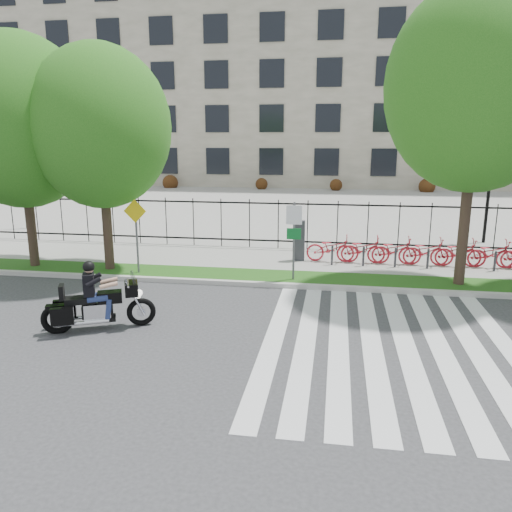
# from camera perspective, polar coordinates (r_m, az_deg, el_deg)

# --- Properties ---
(ground) EXTENTS (120.00, 120.00, 0.00)m
(ground) POSITION_cam_1_polar(r_m,az_deg,el_deg) (12.33, -8.23, -8.67)
(ground) COLOR #323234
(ground) RESTS_ON ground
(curb) EXTENTS (60.00, 0.20, 0.15)m
(curb) POSITION_cam_1_polar(r_m,az_deg,el_deg) (16.05, -3.90, -3.05)
(curb) COLOR #B6B3AC
(curb) RESTS_ON ground
(grass_verge) EXTENTS (60.00, 1.50, 0.15)m
(grass_verge) POSITION_cam_1_polar(r_m,az_deg,el_deg) (16.84, -3.24, -2.25)
(grass_verge) COLOR #204A12
(grass_verge) RESTS_ON ground
(sidewalk) EXTENTS (60.00, 3.50, 0.15)m
(sidewalk) POSITION_cam_1_polar(r_m,az_deg,el_deg) (19.21, -1.65, -0.27)
(sidewalk) COLOR gray
(sidewalk) RESTS_ON ground
(plaza) EXTENTS (80.00, 34.00, 0.10)m
(plaza) POSITION_cam_1_polar(r_m,az_deg,el_deg) (36.35, 3.59, 6.13)
(plaza) COLOR gray
(plaza) RESTS_ON ground
(crosswalk_stripes) EXTENTS (5.70, 8.00, 0.01)m
(crosswalk_stripes) POSITION_cam_1_polar(r_m,az_deg,el_deg) (11.88, 14.93, -9.85)
(crosswalk_stripes) COLOR silver
(crosswalk_stripes) RESTS_ON ground
(iron_fence) EXTENTS (30.00, 0.06, 2.00)m
(iron_fence) POSITION_cam_1_polar(r_m,az_deg,el_deg) (20.69, -0.75, 3.75)
(iron_fence) COLOR black
(iron_fence) RESTS_ON sidewalk
(office_building) EXTENTS (60.00, 21.90, 20.15)m
(office_building) POSITION_cam_1_polar(r_m,az_deg,el_deg) (56.17, 5.88, 18.76)
(office_building) COLOR gray
(office_building) RESTS_ON ground
(lamp_post_left) EXTENTS (1.06, 0.70, 4.25)m
(lamp_post_left) POSITION_cam_1_polar(r_m,az_deg,el_deg) (27.70, -25.26, 9.21)
(lamp_post_left) COLOR black
(lamp_post_left) RESTS_ON ground
(lamp_post_right) EXTENTS (1.06, 0.70, 4.25)m
(lamp_post_right) POSITION_cam_1_polar(r_m,az_deg,el_deg) (23.82, 25.26, 8.74)
(lamp_post_right) COLOR black
(lamp_post_right) RESTS_ON ground
(street_tree_0) EXTENTS (5.04, 5.04, 7.88)m
(street_tree_0) POSITION_cam_1_polar(r_m,az_deg,el_deg) (19.07, -25.35, 13.69)
(street_tree_0) COLOR #32221B
(street_tree_0) RESTS_ON grass_verge
(street_tree_1) EXTENTS (4.63, 4.63, 7.46)m
(street_tree_1) POSITION_cam_1_polar(r_m,az_deg,el_deg) (17.63, -17.36, 13.85)
(street_tree_1) COLOR #32221B
(street_tree_1) RESTS_ON grass_verge
(street_tree_2) EXTENTS (5.27, 5.27, 8.91)m
(street_tree_2) POSITION_cam_1_polar(r_m,az_deg,el_deg) (16.37, 24.00, 17.23)
(street_tree_2) COLOR #32221B
(street_tree_2) RESTS_ON grass_verge
(bike_share_station) EXTENTS (8.92, 0.87, 1.50)m
(bike_share_station) POSITION_cam_1_polar(r_m,az_deg,el_deg) (18.78, 18.64, 0.51)
(bike_share_station) COLOR #2D2D33
(bike_share_station) RESTS_ON sidewalk
(sign_pole_regulatory) EXTENTS (0.50, 0.09, 2.50)m
(sign_pole_regulatory) POSITION_cam_1_polar(r_m,az_deg,el_deg) (15.78, 4.36, 2.88)
(sign_pole_regulatory) COLOR #59595B
(sign_pole_regulatory) RESTS_ON grass_verge
(sign_pole_warning) EXTENTS (0.78, 0.09, 2.49)m
(sign_pole_warning) POSITION_cam_1_polar(r_m,az_deg,el_deg) (17.04, -13.55, 3.33)
(sign_pole_warning) COLOR #59595B
(sign_pole_warning) RESTS_ON grass_verge
(motorcycle_rider) EXTENTS (2.53, 1.46, 2.10)m
(motorcycle_rider) POSITION_cam_1_polar(r_m,az_deg,el_deg) (12.79, -17.60, -5.05)
(motorcycle_rider) COLOR black
(motorcycle_rider) RESTS_ON ground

